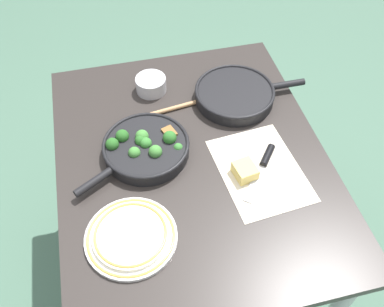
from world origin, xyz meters
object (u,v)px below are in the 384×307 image
cheese_block (245,171)px  prep_bowl_steel (151,84)px  skillet_eggs (235,94)px  grater_knife (263,164)px  wooden_spoon (194,102)px  dinner_plate_stack (131,236)px  skillet_broccoli (145,147)px

cheese_block → prep_bowl_steel: 0.50m
skillet_eggs → grater_knife: skillet_eggs is taller
wooden_spoon → prep_bowl_steel: (0.11, 0.13, 0.02)m
skillet_eggs → grater_knife: 0.31m
grater_knife → dinner_plate_stack: 0.47m
skillet_eggs → dinner_plate_stack: (-0.47, 0.44, -0.01)m
wooden_spoon → cheese_block: 0.35m
wooden_spoon → grater_knife: bearing=-74.1°
cheese_block → dinner_plate_stack: size_ratio=0.31×
cheese_block → prep_bowl_steel: prep_bowl_steel is taller
skillet_eggs → cheese_block: bearing=-102.4°
skillet_eggs → dinner_plate_stack: bearing=-133.5°
skillet_broccoli → prep_bowl_steel: skillet_broccoli is taller
skillet_eggs → prep_bowl_steel: size_ratio=3.69×
dinner_plate_stack → prep_bowl_steel: 0.61m
wooden_spoon → dinner_plate_stack: size_ratio=1.39×
skillet_broccoli → wooden_spoon: (0.18, -0.20, -0.02)m
skillet_broccoli → dinner_plate_stack: (-0.30, 0.09, -0.02)m
cheese_block → dinner_plate_stack: bearing=110.0°
cheese_block → prep_bowl_steel: (0.45, 0.21, 0.01)m
dinner_plate_stack → prep_bowl_steel: bearing=-15.3°
prep_bowl_steel → skillet_eggs: bearing=-112.6°
skillet_eggs → grater_knife: bearing=-90.8°
grater_knife → cheese_block: 0.07m
dinner_plate_stack → cheese_block: bearing=-70.0°
skillet_broccoli → grater_knife: (-0.14, -0.35, -0.02)m
skillet_broccoli → grater_knife: bearing=128.1°
skillet_eggs → wooden_spoon: bearing=176.2°
cheese_block → dinner_plate_stack: cheese_block is taller
grater_knife → prep_bowl_steel: 0.51m
skillet_broccoli → wooden_spoon: 0.28m
skillet_eggs → prep_bowl_steel: bearing=157.3°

